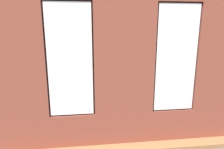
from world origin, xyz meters
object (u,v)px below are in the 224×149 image
(media_console, at_px, (22,100))
(tv_flatscreen, at_px, (20,83))
(potted_plant_by_left_couch, at_px, (158,81))
(potted_plant_between_couches, at_px, (147,99))
(coffee_table, at_px, (109,90))
(potted_plant_corner_near_left, at_px, (168,69))
(potted_plant_corner_far_left, at_px, (221,104))
(potted_plant_foreground_right, at_px, (41,70))
(couch_by_window, at_px, (90,117))
(cup_ceramic, at_px, (112,88))
(potted_plant_near_tv, at_px, (30,102))
(remote_silver, at_px, (99,90))
(papasan_chair, at_px, (89,78))
(candle_jar, at_px, (104,86))
(table_plant_small, at_px, (109,84))
(remote_black, at_px, (118,87))
(couch_left, at_px, (182,91))

(media_console, bearing_deg, tv_flatscreen, -90.00)
(potted_plant_by_left_couch, bearing_deg, potted_plant_between_couches, 65.56)
(coffee_table, distance_m, potted_plant_corner_near_left, 3.17)
(potted_plant_corner_far_left, xyz_separation_m, potted_plant_foreground_right, (5.26, -3.57, 0.31))
(couch_by_window, height_order, cup_ceramic, couch_by_window)
(potted_plant_near_tv, bearing_deg, potted_plant_between_couches, 168.09)
(potted_plant_corner_far_left, bearing_deg, cup_ceramic, -36.51)
(couch_by_window, height_order, potted_plant_corner_far_left, potted_plant_corner_far_left)
(potted_plant_foreground_right, bearing_deg, potted_plant_corner_near_left, -179.34)
(remote_silver, bearing_deg, papasan_chair, 167.68)
(candle_jar, relative_size, potted_plant_foreground_right, 0.08)
(coffee_table, height_order, papasan_chair, papasan_chair)
(tv_flatscreen, height_order, potted_plant_corner_far_left, tv_flatscreen)
(cup_ceramic, height_order, tv_flatscreen, tv_flatscreen)
(cup_ceramic, bearing_deg, potted_plant_corner_near_left, -147.37)
(table_plant_small, bearing_deg, potted_plant_corner_near_left, -150.17)
(potted_plant_between_couches, height_order, potted_plant_corner_near_left, potted_plant_corner_near_left)
(table_plant_small, bearing_deg, tv_flatscreen, 4.37)
(remote_black, relative_size, potted_plant_foreground_right, 0.13)
(remote_black, bearing_deg, tv_flatscreen, 112.70)
(candle_jar, bearing_deg, remote_black, -175.31)
(couch_by_window, bearing_deg, cup_ceramic, -113.25)
(couch_left, distance_m, papasan_chair, 3.72)
(candle_jar, height_order, table_plant_small, table_plant_small)
(papasan_chair, distance_m, potted_plant_by_left_couch, 2.89)
(remote_silver, bearing_deg, potted_plant_foreground_right, -149.96)
(cup_ceramic, distance_m, media_console, 2.96)
(candle_jar, xyz_separation_m, potted_plant_between_couches, (-0.92, 2.01, 0.23))
(coffee_table, relative_size, potted_plant_by_left_couch, 2.54)
(remote_silver, relative_size, remote_black, 1.00)
(tv_flatscreen, distance_m, potted_plant_near_tv, 1.22)
(table_plant_small, distance_m, media_console, 2.88)
(cup_ceramic, xyz_separation_m, table_plant_small, (0.09, -0.12, 0.09))
(couch_left, xyz_separation_m, potted_plant_between_couches, (1.80, 1.68, 0.39))
(couch_left, relative_size, potted_plant_by_left_couch, 3.98)
(tv_flatscreen, bearing_deg, remote_black, -173.56)
(coffee_table, relative_size, remote_black, 7.32)
(potted_plant_between_couches, bearing_deg, table_plant_small, -68.12)
(couch_by_window, bearing_deg, potted_plant_by_left_couch, -132.51)
(candle_jar, relative_size, potted_plant_by_left_couch, 0.23)
(table_plant_small, distance_m, potted_plant_by_left_couch, 2.47)
(papasan_chair, xyz_separation_m, potted_plant_by_left_couch, (-2.86, 0.39, -0.13))
(cup_ceramic, bearing_deg, couch_left, 177.38)
(remote_silver, relative_size, potted_plant_corner_far_left, 0.20)
(remote_black, height_order, potted_plant_corner_near_left, potted_plant_corner_near_left)
(media_console, height_order, potted_plant_foreground_right, potted_plant_foreground_right)
(tv_flatscreen, bearing_deg, candle_jar, -173.24)
(couch_left, relative_size, potted_plant_foreground_right, 1.48)
(cup_ceramic, distance_m, candle_jar, 0.34)
(potted_plant_between_couches, bearing_deg, cup_ceramic, -69.34)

